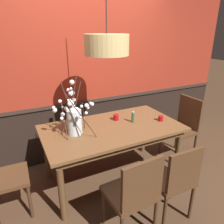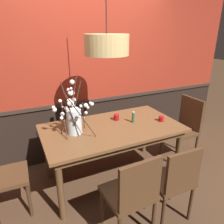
% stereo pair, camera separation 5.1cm
% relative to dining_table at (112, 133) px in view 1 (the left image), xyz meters
% --- Properties ---
extents(ground_plane, '(24.00, 24.00, 0.00)m').
position_rel_dining_table_xyz_m(ground_plane, '(0.00, 0.00, -0.70)').
color(ground_plane, '#4C3321').
extents(back_wall, '(5.14, 0.14, 2.67)m').
position_rel_dining_table_xyz_m(back_wall, '(0.00, 0.84, 0.63)').
color(back_wall, black).
rests_on(back_wall, ground).
extents(dining_table, '(1.74, 0.97, 0.78)m').
position_rel_dining_table_xyz_m(dining_table, '(0.00, 0.00, 0.00)').
color(dining_table, brown).
rests_on(dining_table, ground).
extents(chair_head_west_end, '(0.40, 0.43, 0.93)m').
position_rel_dining_table_xyz_m(chair_head_west_end, '(-1.31, -0.02, -0.17)').
color(chair_head_west_end, '#4C301C').
rests_on(chair_head_west_end, ground).
extents(chair_near_side_left, '(0.46, 0.44, 0.93)m').
position_rel_dining_table_xyz_m(chair_near_side_left, '(-0.21, -0.88, -0.17)').
color(chair_near_side_left, '#4C301C').
rests_on(chair_near_side_left, ground).
extents(chair_far_side_left, '(0.48, 0.43, 0.92)m').
position_rel_dining_table_xyz_m(chair_far_side_left, '(-0.30, 0.91, -0.17)').
color(chair_far_side_left, '#4C301C').
rests_on(chair_far_side_left, ground).
extents(chair_near_side_right, '(0.42, 0.39, 0.90)m').
position_rel_dining_table_xyz_m(chair_near_side_right, '(0.27, -0.89, -0.18)').
color(chair_near_side_right, '#4C301C').
rests_on(chair_near_side_right, ground).
extents(chair_head_east_end, '(0.42, 0.46, 0.97)m').
position_rel_dining_table_xyz_m(chair_head_east_end, '(1.25, 0.01, -0.15)').
color(chair_head_east_end, '#4C301C').
rests_on(chair_head_east_end, ground).
extents(vase_with_blossoms, '(0.47, 0.49, 0.66)m').
position_rel_dining_table_xyz_m(vase_with_blossoms, '(-0.47, 0.04, 0.26)').
color(vase_with_blossoms, silver).
rests_on(vase_with_blossoms, dining_table).
extents(candle_holder_nearer_center, '(0.07, 0.07, 0.07)m').
position_rel_dining_table_xyz_m(candle_holder_nearer_center, '(0.67, -0.12, 0.12)').
color(candle_holder_nearer_center, '#9E0F14').
rests_on(candle_holder_nearer_center, dining_table).
extents(candle_holder_nearer_edge, '(0.08, 0.08, 0.08)m').
position_rel_dining_table_xyz_m(candle_holder_nearer_edge, '(0.15, 0.17, 0.12)').
color(candle_holder_nearer_edge, '#9E0F14').
rests_on(candle_holder_nearer_edge, dining_table).
extents(condiment_bottle, '(0.04, 0.04, 0.15)m').
position_rel_dining_table_xyz_m(condiment_bottle, '(0.31, 0.01, 0.16)').
color(condiment_bottle, '#2D5633').
rests_on(condiment_bottle, dining_table).
extents(pendant_lamp, '(0.49, 0.49, 1.01)m').
position_rel_dining_table_xyz_m(pendant_lamp, '(-0.06, 0.01, 1.08)').
color(pendant_lamp, tan).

